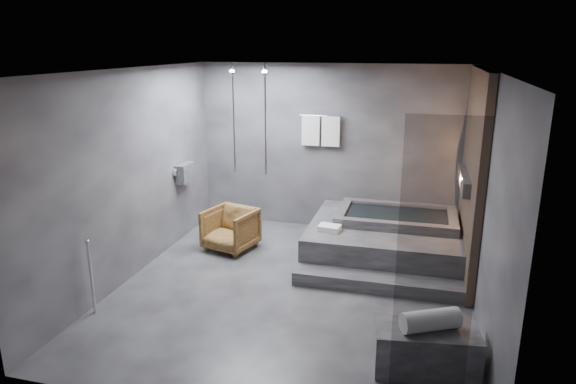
# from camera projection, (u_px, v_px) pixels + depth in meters

# --- Properties ---
(room) EXTENTS (5.00, 5.04, 2.82)m
(room) POSITION_uv_depth(u_px,v_px,m) (329.00, 158.00, 6.38)
(room) COLOR #2A2A2C
(room) RESTS_ON ground
(tub_deck) EXTENTS (2.20, 2.00, 0.50)m
(tub_deck) POSITION_uv_depth(u_px,v_px,m) (384.00, 240.00, 7.75)
(tub_deck) COLOR #2E2E31
(tub_deck) RESTS_ON ground
(tub_step) EXTENTS (2.20, 0.36, 0.18)m
(tub_step) POSITION_uv_depth(u_px,v_px,m) (376.00, 283.00, 6.70)
(tub_step) COLOR #2E2E31
(tub_step) RESTS_ON ground
(concrete_bench) EXTENTS (1.05, 0.67, 0.44)m
(concrete_bench) POSITION_uv_depth(u_px,v_px,m) (425.00, 348.00, 5.04)
(concrete_bench) COLOR #333335
(concrete_bench) RESTS_ON ground
(driftwood_chair) EXTENTS (0.86, 0.88, 0.65)m
(driftwood_chair) POSITION_uv_depth(u_px,v_px,m) (230.00, 229.00, 7.97)
(driftwood_chair) COLOR #422910
(driftwood_chair) RESTS_ON ground
(rolled_towel) EXTENTS (0.60, 0.45, 0.21)m
(rolled_towel) POSITION_uv_depth(u_px,v_px,m) (430.00, 320.00, 4.91)
(rolled_towel) COLOR white
(rolled_towel) RESTS_ON concrete_bench
(deck_towel) EXTENTS (0.33, 0.26, 0.08)m
(deck_towel) POSITION_uv_depth(u_px,v_px,m) (329.00, 228.00, 7.39)
(deck_towel) COLOR white
(deck_towel) RESTS_ON tub_deck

